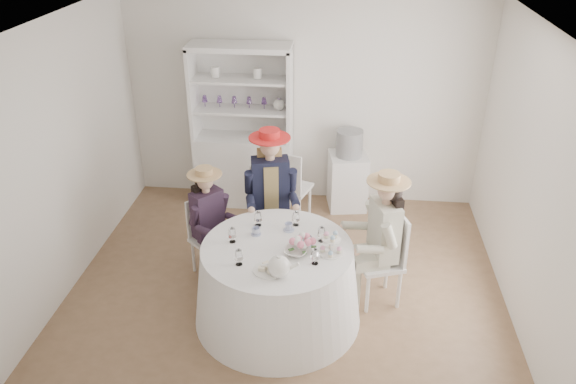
# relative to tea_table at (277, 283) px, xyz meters

# --- Properties ---
(ground) EXTENTS (4.50, 4.50, 0.00)m
(ground) POSITION_rel_tea_table_xyz_m (0.03, 0.54, -0.40)
(ground) COLOR brown
(ground) RESTS_ON ground
(ceiling) EXTENTS (4.50, 4.50, 0.00)m
(ceiling) POSITION_rel_tea_table_xyz_m (0.03, 0.54, 2.30)
(ceiling) COLOR white
(ceiling) RESTS_ON wall_back
(wall_back) EXTENTS (4.50, 0.00, 4.50)m
(wall_back) POSITION_rel_tea_table_xyz_m (0.03, 2.54, 0.95)
(wall_back) COLOR white
(wall_back) RESTS_ON ground
(wall_front) EXTENTS (4.50, 0.00, 4.50)m
(wall_front) POSITION_rel_tea_table_xyz_m (0.03, -1.46, 0.95)
(wall_front) COLOR white
(wall_front) RESTS_ON ground
(wall_left) EXTENTS (0.00, 4.50, 4.50)m
(wall_left) POSITION_rel_tea_table_xyz_m (-2.22, 0.54, 0.95)
(wall_left) COLOR white
(wall_left) RESTS_ON ground
(wall_right) EXTENTS (0.00, 4.50, 4.50)m
(wall_right) POSITION_rel_tea_table_xyz_m (2.28, 0.54, 0.95)
(wall_right) COLOR white
(wall_right) RESTS_ON ground
(tea_table) EXTENTS (1.61, 1.61, 0.81)m
(tea_table) POSITION_rel_tea_table_xyz_m (0.00, 0.00, 0.00)
(tea_table) COLOR white
(tea_table) RESTS_ON ground
(hutch) EXTENTS (1.43, 0.94, 2.11)m
(hutch) POSITION_rel_tea_table_xyz_m (-0.72, 2.30, 0.35)
(hutch) COLOR silver
(hutch) RESTS_ON ground
(side_table) EXTENTS (0.54, 0.54, 0.73)m
(side_table) POSITION_rel_tea_table_xyz_m (0.64, 2.29, -0.04)
(side_table) COLOR silver
(side_table) RESTS_ON ground
(hatbox) EXTENTS (0.43, 0.43, 0.33)m
(hatbox) POSITION_rel_tea_table_xyz_m (0.64, 2.29, 0.50)
(hatbox) COLOR black
(hatbox) RESTS_ON side_table
(guest_left) EXTENTS (0.54, 0.53, 1.26)m
(guest_left) POSITION_rel_tea_table_xyz_m (-0.80, 0.65, 0.31)
(guest_left) COLOR silver
(guest_left) RESTS_ON ground
(guest_mid) EXTENTS (0.58, 0.62, 1.55)m
(guest_mid) POSITION_rel_tea_table_xyz_m (-0.20, 1.02, 0.47)
(guest_mid) COLOR silver
(guest_mid) RESTS_ON ground
(guest_right) EXTENTS (0.59, 0.54, 1.44)m
(guest_right) POSITION_rel_tea_table_xyz_m (0.97, 0.36, 0.41)
(guest_right) COLOR silver
(guest_right) RESTS_ON ground
(spare_chair) EXTENTS (0.52, 0.52, 0.99)m
(spare_chair) POSITION_rel_tea_table_xyz_m (-0.06, 1.77, 0.13)
(spare_chair) COLOR silver
(spare_chair) RESTS_ON ground
(teacup_a) EXTENTS (0.11, 0.11, 0.07)m
(teacup_a) POSITION_rel_tea_table_xyz_m (-0.23, 0.19, 0.44)
(teacup_a) COLOR white
(teacup_a) RESTS_ON tea_table
(teacup_b) EXTENTS (0.10, 0.10, 0.07)m
(teacup_b) POSITION_rel_tea_table_xyz_m (0.08, 0.30, 0.44)
(teacup_b) COLOR white
(teacup_b) RESTS_ON tea_table
(teacup_c) EXTENTS (0.09, 0.09, 0.07)m
(teacup_c) POSITION_rel_tea_table_xyz_m (0.28, 0.08, 0.44)
(teacup_c) COLOR white
(teacup_c) RESTS_ON tea_table
(flower_bowl) EXTENTS (0.25, 0.25, 0.05)m
(flower_bowl) POSITION_rel_tea_table_xyz_m (0.18, -0.10, 0.43)
(flower_bowl) COLOR white
(flower_bowl) RESTS_ON tea_table
(flower_arrangement) EXTENTS (0.19, 0.19, 0.07)m
(flower_arrangement) POSITION_rel_tea_table_xyz_m (0.23, -0.03, 0.50)
(flower_arrangement) COLOR pink
(flower_arrangement) RESTS_ON tea_table
(table_teapot) EXTENTS (0.27, 0.20, 0.21)m
(table_teapot) POSITION_rel_tea_table_xyz_m (0.07, -0.42, 0.50)
(table_teapot) COLOR white
(table_teapot) RESTS_ON tea_table
(sandwich_plate) EXTENTS (0.26, 0.26, 0.06)m
(sandwich_plate) POSITION_rel_tea_table_xyz_m (-0.03, -0.37, 0.42)
(sandwich_plate) COLOR white
(sandwich_plate) RESTS_ON tea_table
(cupcake_stand) EXTENTS (0.22, 0.22, 0.21)m
(cupcake_stand) POSITION_rel_tea_table_xyz_m (0.50, -0.04, 0.48)
(cupcake_stand) COLOR white
(cupcake_stand) RESTS_ON tea_table
(stemware_set) EXTENTS (0.90, 0.91, 0.15)m
(stemware_set) POSITION_rel_tea_table_xyz_m (0.00, 0.00, 0.48)
(stemware_set) COLOR white
(stemware_set) RESTS_ON tea_table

